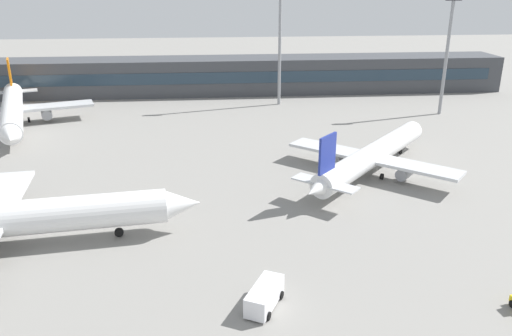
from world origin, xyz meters
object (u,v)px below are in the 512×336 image
(floodlight_tower_east, at_px, (280,29))
(floodlight_tower_west, at_px, (448,47))
(service_van_white, at_px, (264,296))
(airplane_mid, at_px, (374,154))
(airplane_far, at_px, (12,110))

(floodlight_tower_east, bearing_deg, floodlight_tower_west, -19.88)
(service_van_white, xyz_separation_m, floodlight_tower_east, (11.90, 79.18, 16.30))
(airplane_mid, relative_size, service_van_white, 5.54)
(airplane_far, height_order, service_van_white, airplane_far)
(service_van_white, height_order, floodlight_tower_east, floodlight_tower_east)
(airplane_mid, bearing_deg, floodlight_tower_west, 53.05)
(airplane_far, distance_m, service_van_white, 78.16)
(airplane_mid, height_order, service_van_white, airplane_mid)
(airplane_far, distance_m, floodlight_tower_west, 90.63)
(airplane_mid, bearing_deg, airplane_far, 153.59)
(airplane_mid, xyz_separation_m, service_van_white, (-20.35, -32.72, -1.80))
(airplane_far, xyz_separation_m, floodlight_tower_west, (89.92, 2.22, 11.10))
(floodlight_tower_west, bearing_deg, airplane_mid, -126.95)
(floodlight_tower_east, bearing_deg, service_van_white, -98.55)
(airplane_mid, height_order, floodlight_tower_east, floodlight_tower_east)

